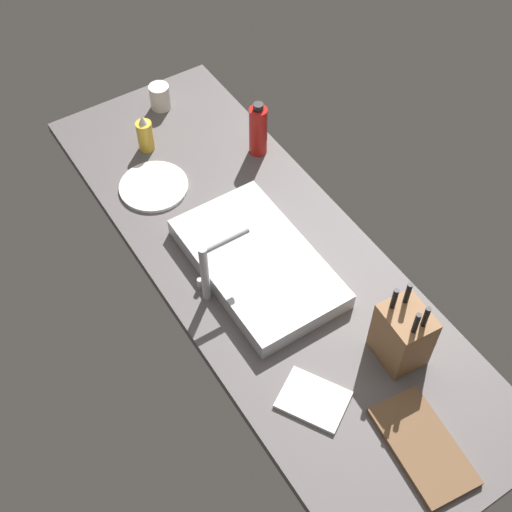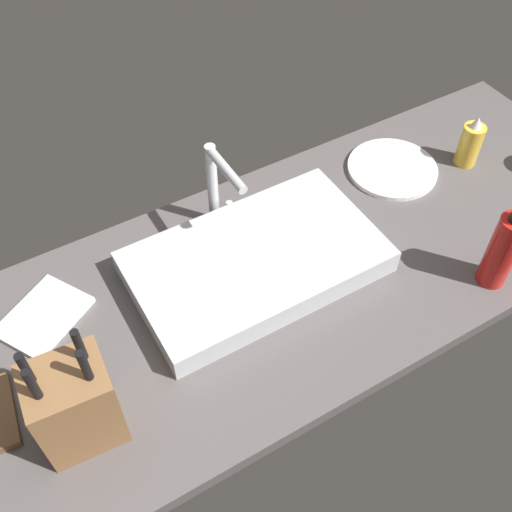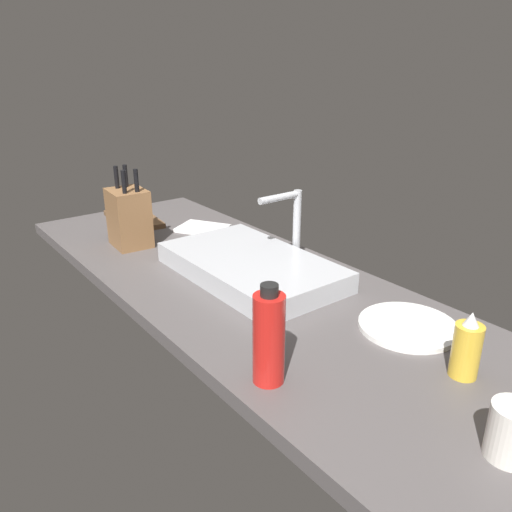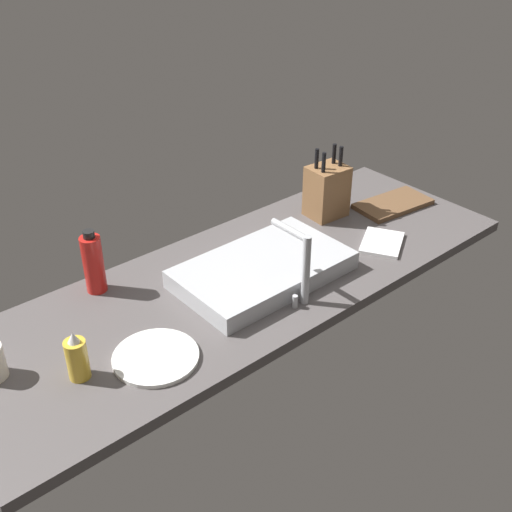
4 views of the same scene
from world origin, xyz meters
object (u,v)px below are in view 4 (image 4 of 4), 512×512
(sink_basin, at_px, (263,270))
(water_bottle, at_px, (93,263))
(soap_bottle, at_px, (77,358))
(dinner_plate, at_px, (156,357))
(faucet, at_px, (301,260))
(knife_block, at_px, (327,191))
(dish_towel, at_px, (382,243))
(cutting_board, at_px, (393,204))

(sink_basin, distance_m, water_bottle, 0.51)
(soap_bottle, xyz_separation_m, water_bottle, (-0.22, -0.31, 0.03))
(soap_bottle, relative_size, dinner_plate, 0.61)
(faucet, relative_size, knife_block, 0.85)
(faucet, relative_size, dish_towel, 1.30)
(cutting_board, distance_m, dish_towel, 0.29)
(cutting_board, height_order, water_bottle, water_bottle)
(sink_basin, relative_size, dish_towel, 3.11)
(faucet, xyz_separation_m, knife_block, (-0.44, -0.32, -0.04))
(water_bottle, bearing_deg, dish_towel, 155.90)
(sink_basin, xyz_separation_m, dinner_plate, (0.46, 0.11, -0.02))
(soap_bottle, bearing_deg, cutting_board, -176.43)
(sink_basin, xyz_separation_m, soap_bottle, (0.64, 0.04, 0.03))
(faucet, distance_m, soap_bottle, 0.66)
(cutting_board, xyz_separation_m, soap_bottle, (1.32, 0.08, 0.05))
(cutting_board, bearing_deg, knife_block, -26.18)
(faucet, relative_size, dinner_plate, 0.98)
(water_bottle, bearing_deg, knife_block, 172.63)
(cutting_board, relative_size, dish_towel, 1.67)
(sink_basin, height_order, dinner_plate, sink_basin)
(faucet, bearing_deg, cutting_board, -163.52)
(sink_basin, distance_m, dish_towel, 0.45)
(sink_basin, bearing_deg, soap_bottle, 3.42)
(soap_bottle, relative_size, dish_towel, 0.81)
(knife_block, height_order, soap_bottle, knife_block)
(sink_basin, bearing_deg, water_bottle, -33.03)
(dish_towel, bearing_deg, knife_block, -91.69)
(faucet, distance_m, dinner_plate, 0.48)
(sink_basin, distance_m, dinner_plate, 0.47)
(cutting_board, bearing_deg, dinner_plate, 7.48)
(sink_basin, distance_m, faucet, 0.19)
(faucet, height_order, dinner_plate, faucet)
(soap_bottle, height_order, dish_towel, soap_bottle)
(soap_bottle, distance_m, water_bottle, 0.38)
(sink_basin, relative_size, soap_bottle, 3.82)
(dish_towel, bearing_deg, dinner_plate, -0.23)
(knife_block, height_order, cutting_board, knife_block)
(sink_basin, bearing_deg, cutting_board, -176.29)
(water_bottle, bearing_deg, soap_bottle, 55.08)
(sink_basin, bearing_deg, dinner_plate, 12.95)
(soap_bottle, height_order, water_bottle, water_bottle)
(soap_bottle, bearing_deg, knife_block, -169.53)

